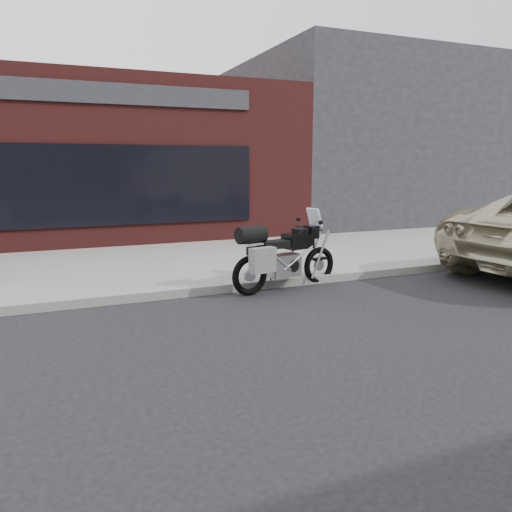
{
  "coord_description": "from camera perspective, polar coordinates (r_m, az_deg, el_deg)",
  "views": [
    {
      "loc": [
        -2.17,
        -3.95,
        2.2
      ],
      "look_at": [
        0.67,
        2.85,
        0.85
      ],
      "focal_mm": 35.0,
      "sensor_mm": 36.0,
      "label": 1
    }
  ],
  "objects": [
    {
      "name": "motorcycle",
      "position": [
        8.78,
        2.8,
        -0.02
      ],
      "size": [
        2.24,
        1.01,
        1.43
      ],
      "rotation": [
        0.0,
        0.0,
        0.21
      ],
      "color": "black",
      "rests_on": "ground"
    },
    {
      "name": "near_sidewalk",
      "position": [
        11.37,
        -11.23,
        -0.6
      ],
      "size": [
        44.0,
        6.0,
        0.15
      ],
      "primitive_type": "cube",
      "color": "gray",
      "rests_on": "ground"
    },
    {
      "name": "storefront",
      "position": [
        17.94,
        -22.44,
        9.77
      ],
      "size": [
        14.0,
        10.07,
        4.5
      ],
      "color": "#551D1B",
      "rests_on": "ground"
    },
    {
      "name": "neighbour_building",
      "position": [
        21.7,
        11.76,
        12.28
      ],
      "size": [
        10.0,
        10.0,
        6.0
      ],
      "primitive_type": "cube",
      "color": "#252529",
      "rests_on": "ground"
    },
    {
      "name": "ground",
      "position": [
        5.02,
        5.71,
        -15.69
      ],
      "size": [
        120.0,
        120.0,
        0.0
      ],
      "primitive_type": "plane",
      "color": "black",
      "rests_on": "ground"
    }
  ]
}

